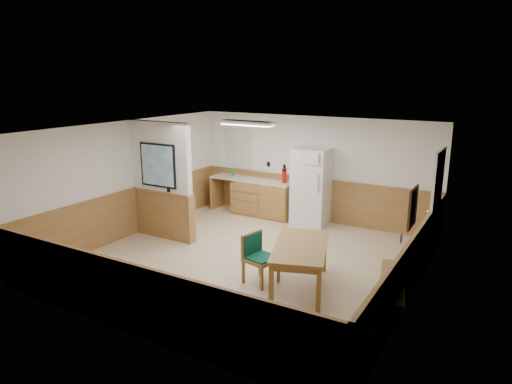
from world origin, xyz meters
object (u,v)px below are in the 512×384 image
Objects in this scene: refrigerator at (311,187)px; dining_bench at (392,286)px; dining_chair at (257,254)px; soap_bottle at (233,172)px; dining_table at (301,250)px; fire_extinguisher at (284,175)px.

refrigerator is 1.10× the size of dining_bench.
dining_bench is at bearing 18.14° from dining_chair.
dining_chair is at bearing -51.71° from soap_bottle.
fire_extinguisher is at bearing 102.04° from dining_table.
dining_chair is 1.92× the size of fire_extinguisher.
dining_bench is at bearing -22.82° from fire_extinguisher.
fire_extinguisher is 2.27× the size of soap_bottle.
dining_table is at bearing 170.34° from dining_bench.
dining_table is at bearing 22.95° from dining_chair.
soap_bottle is (-3.43, 3.27, 0.34)m from dining_table.
fire_extinguisher reaches higher than dining_chair.
refrigerator reaches higher than soap_bottle.
refrigerator is at bearing 117.76° from dining_bench.
dining_bench is 5.88m from soap_bottle.
refrigerator is at bearing 91.97° from dining_table.
refrigerator reaches higher than dining_chair.
refrigerator is 0.99× the size of dining_table.
fire_extinguisher is at bearing 121.88° from dining_chair.
dining_bench is 8.41× the size of soap_bottle.
refrigerator is 3.39m from dining_chair.
dining_bench is at bearing -51.21° from refrigerator.
dining_chair is at bearing 171.82° from dining_table.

